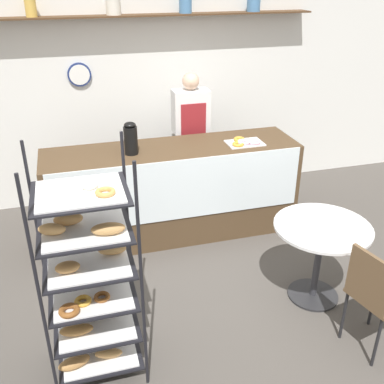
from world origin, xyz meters
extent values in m
plane|color=#4C4742|center=(0.00, 0.00, 0.00)|extent=(14.00, 14.00, 0.00)
cube|color=white|center=(0.00, 2.26, 1.35)|extent=(10.00, 0.06, 2.70)
cube|color=#4C331E|center=(0.00, 2.11, 2.19)|extent=(3.82, 0.24, 0.02)
cylinder|color=gold|center=(-1.22, 2.11, 2.30)|extent=(0.11, 0.11, 0.19)
cylinder|color=silver|center=(-0.38, 2.11, 2.29)|extent=(0.16, 0.16, 0.17)
cylinder|color=#4C7FB2|center=(0.41, 2.11, 2.29)|extent=(0.14, 0.14, 0.17)
cylinder|color=#4C7FB2|center=(1.22, 2.11, 2.27)|extent=(0.15, 0.15, 0.14)
cylinder|color=navy|center=(-0.81, 2.22, 1.58)|extent=(0.26, 0.03, 0.26)
cylinder|color=white|center=(-0.81, 2.20, 1.58)|extent=(0.23, 0.00, 0.23)
cube|color=#4C3823|center=(0.00, 1.15, 0.50)|extent=(2.64, 0.69, 1.00)
cube|color=silver|center=(0.00, 0.80, 0.68)|extent=(2.54, 0.01, 0.64)
cylinder|color=black|center=(-1.28, -0.79, 0.85)|extent=(0.02, 0.02, 1.71)
cylinder|color=black|center=(-0.67, -0.79, 0.85)|extent=(0.02, 0.02, 1.71)
cylinder|color=black|center=(-1.28, -0.28, 0.85)|extent=(0.02, 0.02, 1.71)
cylinder|color=black|center=(-0.67, -0.28, 0.85)|extent=(0.02, 0.02, 1.71)
cube|color=black|center=(-0.97, -0.54, 0.12)|extent=(0.58, 0.49, 0.01)
cube|color=white|center=(-0.97, -0.54, 0.13)|extent=(0.52, 0.44, 0.01)
ellipsoid|color=tan|center=(-0.96, -0.51, 0.18)|extent=(0.23, 0.09, 0.08)
ellipsoid|color=tan|center=(-0.91, -0.62, 0.17)|extent=(0.21, 0.11, 0.07)
ellipsoid|color=#B27F47|center=(-1.16, -0.64, 0.18)|extent=(0.24, 0.15, 0.08)
ellipsoid|color=#B27F47|center=(-1.13, -0.62, 0.17)|extent=(0.17, 0.11, 0.07)
cube|color=black|center=(-0.97, -0.54, 0.38)|extent=(0.58, 0.49, 0.01)
cube|color=white|center=(-0.97, -0.54, 0.39)|extent=(0.52, 0.44, 0.01)
ellipsoid|color=olive|center=(-1.11, -0.61, 0.44)|extent=(0.23, 0.11, 0.08)
ellipsoid|color=olive|center=(-0.85, -0.42, 0.44)|extent=(0.18, 0.09, 0.07)
ellipsoid|color=tan|center=(-1.01, -0.45, 0.44)|extent=(0.21, 0.11, 0.07)
cube|color=black|center=(-0.97, -0.54, 0.64)|extent=(0.58, 0.49, 0.01)
cube|color=white|center=(-0.97, -0.54, 0.65)|extent=(0.52, 0.44, 0.01)
torus|color=brown|center=(-0.92, -0.61, 0.68)|extent=(0.11, 0.11, 0.03)
torus|color=silver|center=(-0.84, -0.39, 0.68)|extent=(0.11, 0.11, 0.03)
torus|color=#EAB2C1|center=(-0.93, -0.41, 0.68)|extent=(0.11, 0.11, 0.03)
torus|color=brown|center=(-1.13, -0.69, 0.68)|extent=(0.14, 0.14, 0.04)
torus|color=gold|center=(-1.04, -0.61, 0.68)|extent=(0.11, 0.11, 0.03)
cube|color=black|center=(-0.97, -0.54, 0.90)|extent=(0.58, 0.49, 0.01)
cube|color=white|center=(-0.97, -0.54, 0.92)|extent=(0.52, 0.44, 0.01)
ellipsoid|color=tan|center=(-0.81, -0.48, 0.96)|extent=(0.19, 0.10, 0.07)
ellipsoid|color=#B27F47|center=(-1.11, -0.61, 0.96)|extent=(0.16, 0.10, 0.07)
cube|color=black|center=(-0.97, -0.54, 1.17)|extent=(0.58, 0.49, 0.01)
cube|color=white|center=(-0.97, -0.54, 1.18)|extent=(0.52, 0.44, 0.01)
ellipsoid|color=tan|center=(-1.07, -0.47, 1.22)|extent=(0.19, 0.10, 0.08)
ellipsoid|color=tan|center=(-1.17, -0.56, 1.22)|extent=(0.19, 0.12, 0.08)
ellipsoid|color=tan|center=(-0.83, -0.65, 1.22)|extent=(0.22, 0.12, 0.07)
cube|color=black|center=(-0.97, -0.54, 1.43)|extent=(0.58, 0.49, 0.01)
cube|color=white|center=(-0.97, -0.54, 1.44)|extent=(0.52, 0.44, 0.01)
torus|color=tan|center=(-0.83, -0.63, 1.46)|extent=(0.12, 0.12, 0.03)
torus|color=silver|center=(-0.91, -0.51, 1.46)|extent=(0.11, 0.11, 0.04)
cube|color=#282833|center=(0.36, 1.73, 0.48)|extent=(0.25, 0.19, 0.95)
cube|color=silver|center=(0.36, 1.73, 1.20)|extent=(0.41, 0.22, 0.48)
cube|color=maroon|center=(0.36, 1.62, 1.11)|extent=(0.29, 0.01, 0.41)
sphere|color=beige|center=(0.36, 1.73, 1.54)|extent=(0.19, 0.19, 0.19)
cylinder|color=#262628|center=(0.94, -0.27, 0.01)|extent=(0.45, 0.45, 0.02)
cylinder|color=#333338|center=(0.94, -0.27, 0.36)|extent=(0.06, 0.06, 0.69)
cylinder|color=white|center=(0.94, -0.27, 0.72)|extent=(0.81, 0.81, 0.02)
cylinder|color=black|center=(1.21, -0.72, 0.23)|extent=(0.02, 0.02, 0.46)
cylinder|color=black|center=(0.96, -1.10, 0.23)|extent=(0.02, 0.02, 0.46)
cylinder|color=black|center=(0.89, -0.79, 0.23)|extent=(0.02, 0.02, 0.46)
cube|color=brown|center=(1.08, -0.91, 0.47)|extent=(0.45, 0.45, 0.03)
cube|color=brown|center=(0.91, -0.95, 0.68)|extent=(0.11, 0.36, 0.40)
cylinder|color=black|center=(-0.43, 1.10, 1.14)|extent=(0.13, 0.13, 0.28)
ellipsoid|color=black|center=(-0.43, 1.10, 1.30)|extent=(0.11, 0.11, 0.05)
cube|color=silver|center=(0.76, 1.06, 1.01)|extent=(0.38, 0.26, 0.01)
torus|color=gold|center=(0.73, 1.13, 1.03)|extent=(0.12, 0.12, 0.03)
torus|color=#EAB2C1|center=(0.74, 1.03, 1.03)|extent=(0.13, 0.13, 0.03)
torus|color=#EAB2C1|center=(0.85, 1.00, 1.03)|extent=(0.13, 0.13, 0.03)
torus|color=gold|center=(0.66, 0.99, 1.03)|extent=(0.12, 0.12, 0.03)
camera|label=1|loc=(-0.98, -3.06, 2.65)|focal=42.00mm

